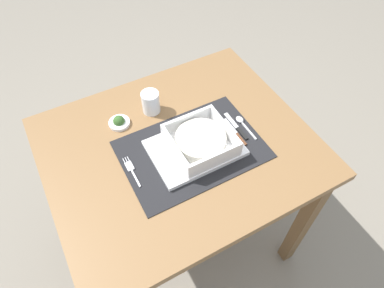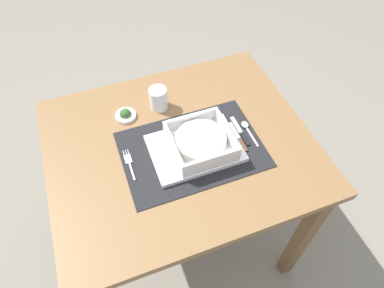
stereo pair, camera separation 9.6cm
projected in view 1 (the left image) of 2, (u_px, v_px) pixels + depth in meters
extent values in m
plane|color=gray|center=(183.00, 235.00, 1.73)|extent=(6.00, 6.00, 0.00)
cube|color=brown|center=(179.00, 148.00, 1.16)|extent=(0.88, 0.75, 0.03)
cube|color=brown|center=(303.00, 222.00, 1.39)|extent=(0.05, 0.05, 0.71)
cube|color=brown|center=(70.00, 182.00, 1.51)|extent=(0.05, 0.05, 0.71)
cube|color=brown|center=(221.00, 119.00, 1.75)|extent=(0.05, 0.05, 0.71)
cube|color=black|center=(192.00, 149.00, 1.14)|extent=(0.46, 0.32, 0.00)
cube|color=white|center=(195.00, 148.00, 1.13)|extent=(0.29, 0.21, 0.02)
cube|color=white|center=(200.00, 145.00, 1.12)|extent=(0.19, 0.19, 0.01)
cube|color=white|center=(175.00, 150.00, 1.07)|extent=(0.01, 0.19, 0.05)
cube|color=white|center=(225.00, 129.00, 1.13)|extent=(0.01, 0.19, 0.05)
cube|color=white|center=(215.00, 159.00, 1.05)|extent=(0.17, 0.01, 0.05)
cube|color=white|center=(187.00, 120.00, 1.15)|extent=(0.17, 0.01, 0.05)
cylinder|color=silver|center=(201.00, 140.00, 1.10)|extent=(0.17, 0.17, 0.03)
cube|color=silver|center=(136.00, 178.00, 1.06)|extent=(0.01, 0.07, 0.00)
cube|color=silver|center=(130.00, 166.00, 1.09)|extent=(0.02, 0.04, 0.00)
cylinder|color=silver|center=(124.00, 161.00, 1.10)|extent=(0.00, 0.02, 0.00)
cylinder|color=silver|center=(126.00, 160.00, 1.11)|extent=(0.00, 0.02, 0.00)
cylinder|color=silver|center=(129.00, 159.00, 1.11)|extent=(0.00, 0.02, 0.00)
cube|color=silver|center=(249.00, 131.00, 1.18)|extent=(0.01, 0.09, 0.00)
ellipsoid|color=silver|center=(240.00, 119.00, 1.21)|extent=(0.02, 0.03, 0.01)
cube|color=black|center=(242.00, 133.00, 1.17)|extent=(0.01, 0.06, 0.01)
cube|color=silver|center=(231.00, 120.00, 1.21)|extent=(0.01, 0.08, 0.00)
cube|color=#59331E|center=(241.00, 139.00, 1.16)|extent=(0.01, 0.06, 0.01)
cube|color=silver|center=(230.00, 126.00, 1.20)|extent=(0.01, 0.08, 0.00)
cylinder|color=white|center=(151.00, 102.00, 1.22)|extent=(0.06, 0.06, 0.08)
cylinder|color=gold|center=(151.00, 106.00, 1.23)|extent=(0.05, 0.05, 0.04)
cylinder|color=white|center=(119.00, 123.00, 1.20)|extent=(0.07, 0.07, 0.01)
sphere|color=#335926|center=(119.00, 121.00, 1.20)|extent=(0.04, 0.04, 0.04)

